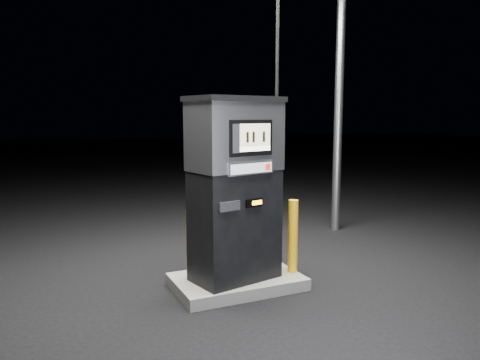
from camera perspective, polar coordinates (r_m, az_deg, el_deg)
name	(u,v)px	position (r m, az deg, el deg)	size (l,w,h in m)	color
ground	(237,287)	(6.16, -0.38, -12.95)	(80.00, 80.00, 0.00)	black
pump_island	(237,282)	(6.13, -0.38, -12.30)	(1.60, 1.00, 0.15)	slate
fuel_dispenser	(235,187)	(5.75, -0.58, -0.90)	(1.31, 0.89, 4.70)	black
bollard_left	(191,244)	(5.95, -6.02, -7.80)	(0.12, 0.12, 0.87)	#FFB20E
bollard_right	(293,236)	(6.18, 6.46, -6.81)	(0.13, 0.13, 0.96)	#FFB20E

